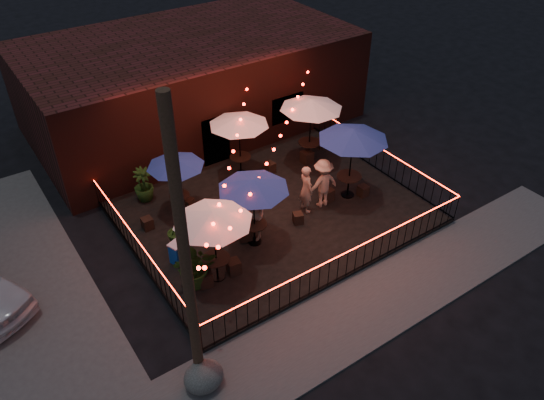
# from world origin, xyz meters

# --- Properties ---
(ground) EXTENTS (110.00, 110.00, 0.00)m
(ground) POSITION_xyz_m (0.00, 0.00, 0.00)
(ground) COLOR black
(ground) RESTS_ON ground
(patio) EXTENTS (10.00, 8.00, 0.15)m
(patio) POSITION_xyz_m (0.00, 2.00, 0.07)
(patio) COLOR black
(patio) RESTS_ON ground
(sidewalk) EXTENTS (18.00, 2.50, 0.05)m
(sidewalk) POSITION_xyz_m (0.00, -3.25, 0.03)
(sidewalk) COLOR #494643
(sidewalk) RESTS_ON ground
(brick_building) EXTENTS (14.00, 8.00, 4.00)m
(brick_building) POSITION_xyz_m (1.00, 9.99, 2.00)
(brick_building) COLOR #34140E
(brick_building) RESTS_ON ground
(utility_pole) EXTENTS (0.26, 0.26, 8.00)m
(utility_pole) POSITION_xyz_m (-5.40, -2.60, 4.00)
(utility_pole) COLOR #352615
(utility_pole) RESTS_ON ground
(fence_front) EXTENTS (10.00, 0.04, 1.04)m
(fence_front) POSITION_xyz_m (0.00, -2.00, 0.66)
(fence_front) COLOR black
(fence_front) RESTS_ON patio
(fence_left) EXTENTS (0.04, 8.00, 1.04)m
(fence_left) POSITION_xyz_m (-5.00, 2.00, 0.66)
(fence_left) COLOR black
(fence_left) RESTS_ON patio
(fence_right) EXTENTS (0.04, 8.00, 1.04)m
(fence_right) POSITION_xyz_m (5.00, 2.00, 0.66)
(fence_right) COLOR black
(fence_right) RESTS_ON patio
(festoon_lights) EXTENTS (10.02, 8.72, 1.32)m
(festoon_lights) POSITION_xyz_m (-1.01, 1.70, 2.52)
(festoon_lights) COLOR red
(festoon_lights) RESTS_ON ground
(cafe_table_0) EXTENTS (2.88, 2.88, 2.56)m
(cafe_table_0) POSITION_xyz_m (-3.29, 0.21, 2.49)
(cafe_table_0) COLOR black
(cafe_table_0) RESTS_ON patio
(cafe_table_1) EXTENTS (2.45, 2.45, 2.20)m
(cafe_table_1) POSITION_xyz_m (-2.69, 3.93, 2.16)
(cafe_table_1) COLOR black
(cafe_table_1) RESTS_ON patio
(cafe_table_2) EXTENTS (2.50, 2.50, 2.53)m
(cafe_table_2) POSITION_xyz_m (-1.44, 0.95, 2.46)
(cafe_table_2) COLOR black
(cafe_table_2) RESTS_ON patio
(cafe_table_3) EXTENTS (2.38, 2.38, 2.53)m
(cafe_table_3) POSITION_xyz_m (0.36, 4.78, 2.46)
(cafe_table_3) COLOR black
(cafe_table_3) RESTS_ON patio
(cafe_table_4) EXTENTS (3.08, 3.08, 2.78)m
(cafe_table_4) POSITION_xyz_m (2.89, 1.26, 2.69)
(cafe_table_4) COLOR black
(cafe_table_4) RESTS_ON patio
(cafe_table_5) EXTENTS (3.28, 3.28, 2.73)m
(cafe_table_5) POSITION_xyz_m (3.21, 4.06, 2.64)
(cafe_table_5) COLOR black
(cafe_table_5) RESTS_ON patio
(bistro_chair_0) EXTENTS (0.49, 0.49, 0.49)m
(bistro_chair_0) POSITION_xyz_m (-3.74, 0.14, 0.39)
(bistro_chair_0) COLOR black
(bistro_chair_0) RESTS_ON patio
(bistro_chair_1) EXTENTS (0.44, 0.44, 0.46)m
(bistro_chair_1) POSITION_xyz_m (-2.76, 0.12, 0.38)
(bistro_chair_1) COLOR black
(bistro_chair_1) RESTS_ON patio
(bistro_chair_2) EXTENTS (0.36, 0.36, 0.42)m
(bistro_chair_2) POSITION_xyz_m (-4.10, 3.65, 0.36)
(bistro_chair_2) COLOR black
(bistro_chair_2) RESTS_ON patio
(bistro_chair_3) EXTENTS (0.46, 0.46, 0.41)m
(bistro_chair_3) POSITION_xyz_m (-2.41, 3.88, 0.35)
(bistro_chair_3) COLOR black
(bistro_chair_3) RESTS_ON patio
(bistro_chair_4) EXTENTS (0.55, 0.55, 0.51)m
(bistro_chair_4) POSITION_xyz_m (-1.62, 1.28, 0.41)
(bistro_chair_4) COLOR black
(bistro_chair_4) RESTS_ON patio
(bistro_chair_5) EXTENTS (0.43, 0.43, 0.40)m
(bistro_chair_5) POSITION_xyz_m (0.36, 0.98, 0.35)
(bistro_chair_5) COLOR black
(bistro_chair_5) RESTS_ON patio
(bistro_chair_6) EXTENTS (0.40, 0.40, 0.46)m
(bistro_chair_6) POSITION_xyz_m (-0.24, 3.97, 0.38)
(bistro_chair_6) COLOR black
(bistro_chair_6) RESTS_ON patio
(bistro_chair_7) EXTENTS (0.41, 0.41, 0.44)m
(bistro_chair_7) POSITION_xyz_m (1.35, 4.19, 0.37)
(bistro_chair_7) COLOR black
(bistro_chair_7) RESTS_ON patio
(bistro_chair_8) EXTENTS (0.45, 0.45, 0.49)m
(bistro_chair_8) POSITION_xyz_m (2.03, 1.43, 0.40)
(bistro_chair_8) COLOR black
(bistro_chair_8) RESTS_ON patio
(bistro_chair_9) EXTENTS (0.35, 0.35, 0.41)m
(bistro_chair_9) POSITION_xyz_m (3.35, 0.93, 0.35)
(bistro_chair_9) COLOR black
(bistro_chair_9) RESTS_ON patio
(bistro_chair_10) EXTENTS (0.44, 0.44, 0.51)m
(bistro_chair_10) POSITION_xyz_m (3.02, 3.94, 0.40)
(bistro_chair_10) COLOR black
(bistro_chair_10) RESTS_ON patio
(bistro_chair_11) EXTENTS (0.42, 0.42, 0.42)m
(bistro_chair_11) POSITION_xyz_m (4.29, 4.55, 0.36)
(bistro_chair_11) COLOR black
(bistro_chair_11) RESTS_ON patio
(patron_a) EXTENTS (0.50, 0.71, 1.84)m
(patron_a) POSITION_xyz_m (1.03, 1.43, 1.07)
(patron_a) COLOR tan
(patron_a) RESTS_ON patio
(patron_b) EXTENTS (0.76, 0.97, 1.97)m
(patron_b) POSITION_xyz_m (-1.34, 1.19, 1.14)
(patron_b) COLOR #CDAD8B
(patron_b) RESTS_ON patio
(patron_c) EXTENTS (1.27, 0.79, 1.89)m
(patron_c) POSITION_xyz_m (1.71, 1.34, 1.09)
(patron_c) COLOR tan
(patron_c) RESTS_ON patio
(potted_shrub_a) EXTENTS (1.61, 1.52, 1.44)m
(potted_shrub_a) POSITION_xyz_m (-3.93, 0.33, 0.87)
(potted_shrub_a) COLOR #14350B
(potted_shrub_a) RESTS_ON patio
(potted_shrub_b) EXTENTS (0.87, 0.79, 1.31)m
(potted_shrub_b) POSITION_xyz_m (-3.59, 2.25, 0.80)
(potted_shrub_b) COLOR #16370A
(potted_shrub_b) RESTS_ON patio
(potted_shrub_c) EXTENTS (0.89, 0.89, 1.29)m
(potted_shrub_c) POSITION_xyz_m (-3.48, 5.29, 0.80)
(potted_shrub_c) COLOR #10380B
(potted_shrub_c) RESTS_ON patio
(cooler) EXTENTS (0.68, 0.59, 0.76)m
(cooler) POSITION_xyz_m (-3.92, 1.54, 0.53)
(cooler) COLOR blue
(cooler) RESTS_ON patio
(boulder) EXTENTS (1.06, 0.93, 0.75)m
(boulder) POSITION_xyz_m (-5.42, -2.87, 0.38)
(boulder) COLOR #3F403B
(boulder) RESTS_ON ground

